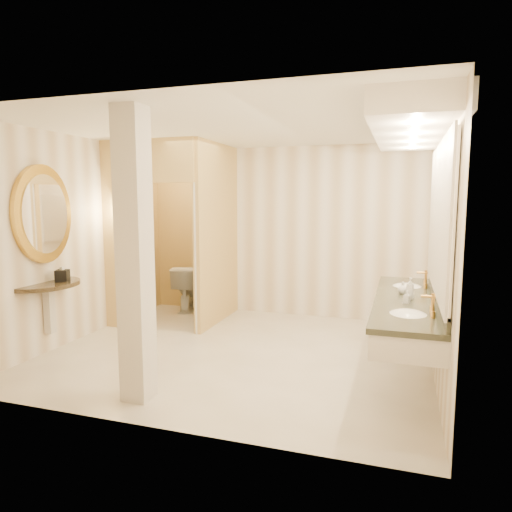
{
  "coord_description": "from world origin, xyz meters",
  "views": [
    {
      "loc": [
        1.87,
        -5.14,
        1.88
      ],
      "look_at": [
        0.16,
        0.2,
        1.18
      ],
      "focal_mm": 32.0,
      "sensor_mm": 36.0,
      "label": 1
    }
  ],
  "objects": [
    {
      "name": "soap_bottle_b",
      "position": [
        1.9,
        -0.12,
        0.94
      ],
      "size": [
        0.13,
        0.13,
        0.13
      ],
      "primitive_type": "imported",
      "rotation": [
        0.0,
        0.0,
        -0.36
      ],
      "color": "silver",
      "rests_on": "vanity"
    },
    {
      "name": "wall_right",
      "position": [
        2.25,
        0.0,
        1.35
      ],
      "size": [
        0.02,
        4.0,
        2.7
      ],
      "primitive_type": "cube",
      "color": "white",
      "rests_on": "floor"
    },
    {
      "name": "wall_sconce",
      "position": [
        -1.93,
        0.43,
        1.73
      ],
      "size": [
        0.14,
        0.14,
        0.42
      ],
      "color": "#C28B3E",
      "rests_on": "toilet_closet"
    },
    {
      "name": "floor",
      "position": [
        0.0,
        0.0,
        0.0
      ],
      "size": [
        4.5,
        4.5,
        0.0
      ],
      "primitive_type": "plane",
      "color": "white",
      "rests_on": "ground"
    },
    {
      "name": "console_shelf",
      "position": [
        -2.21,
        -0.74,
        1.34
      ],
      "size": [
        0.9,
        0.9,
        1.9
      ],
      "color": "black",
      "rests_on": "floor"
    },
    {
      "name": "vanity",
      "position": [
        1.98,
        -0.31,
        1.63
      ],
      "size": [
        0.75,
        2.69,
        2.09
      ],
      "color": "silver",
      "rests_on": "floor"
    },
    {
      "name": "wall_back",
      "position": [
        0.0,
        2.0,
        1.35
      ],
      "size": [
        4.5,
        0.02,
        2.7
      ],
      "primitive_type": "cube",
      "color": "white",
      "rests_on": "floor"
    },
    {
      "name": "soap_bottle_a",
      "position": [
        1.94,
        -0.57,
        0.94
      ],
      "size": [
        0.07,
        0.07,
        0.12
      ],
      "primitive_type": "imported",
      "rotation": [
        0.0,
        0.0,
        -0.42
      ],
      "color": "beige",
      "rests_on": "vanity"
    },
    {
      "name": "soap_bottle_c",
      "position": [
        1.97,
        -0.37,
        0.98
      ],
      "size": [
        0.11,
        0.11,
        0.22
      ],
      "primitive_type": "imported",
      "rotation": [
        0.0,
        0.0,
        0.33
      ],
      "color": "#C6B28C",
      "rests_on": "vanity"
    },
    {
      "name": "toilet",
      "position": [
        -1.56,
        1.75,
        0.38
      ],
      "size": [
        0.59,
        0.83,
        0.77
      ],
      "primitive_type": "imported",
      "rotation": [
        0.0,
        0.0,
        3.38
      ],
      "color": "white",
      "rests_on": "floor"
    },
    {
      "name": "toilet_closet",
      "position": [
        -1.12,
        0.97,
        1.39
      ],
      "size": [
        1.5,
        1.55,
        2.7
      ],
      "color": "#D7B670",
      "rests_on": "floor"
    },
    {
      "name": "tissue_box",
      "position": [
        -2.07,
        -0.63,
        0.95
      ],
      "size": [
        0.19,
        0.19,
        0.14
      ],
      "primitive_type": "cube",
      "rotation": [
        0.0,
        0.0,
        0.39
      ],
      "color": "black",
      "rests_on": "console_shelf"
    },
    {
      "name": "wall_left",
      "position": [
        -2.25,
        0.0,
        1.35
      ],
      "size": [
        0.02,
        4.0,
        2.7
      ],
      "primitive_type": "cube",
      "color": "white",
      "rests_on": "floor"
    },
    {
      "name": "ceiling",
      "position": [
        0.0,
        0.0,
        2.7
      ],
      "size": [
        4.5,
        4.5,
        0.0
      ],
      "primitive_type": "plane",
      "rotation": [
        3.14,
        0.0,
        0.0
      ],
      "color": "white",
      "rests_on": "wall_back"
    },
    {
      "name": "wall_front",
      "position": [
        0.0,
        -2.0,
        1.35
      ],
      "size": [
        4.5,
        0.02,
        2.7
      ],
      "primitive_type": "cube",
      "color": "white",
      "rests_on": "floor"
    },
    {
      "name": "pillar",
      "position": [
        -0.45,
        -1.54,
        1.35
      ],
      "size": [
        0.26,
        0.26,
        2.7
      ],
      "primitive_type": "cube",
      "color": "silver",
      "rests_on": "floor"
    }
  ]
}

